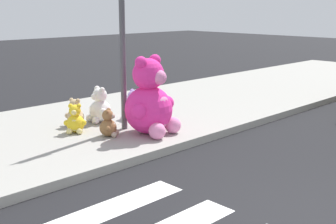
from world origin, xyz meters
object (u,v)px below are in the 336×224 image
(plush_lavender, at_px, (133,106))
(plush_tan, at_px, (75,115))
(plush_yellow, at_px, (75,121))
(plush_brown, at_px, (109,125))
(plush_white, at_px, (99,108))
(plush_pink_large, at_px, (150,103))
(sign_pole, at_px, (123,40))

(plush_lavender, bearing_deg, plush_tan, 167.40)
(plush_yellow, height_order, plush_tan, plush_tan)
(plush_brown, height_order, plush_white, plush_white)
(plush_pink_large, bearing_deg, sign_pole, 103.70)
(plush_brown, bearing_deg, plush_pink_large, -30.75)
(sign_pole, xyz_separation_m, plush_white, (-0.04, 0.76, -1.41))
(plush_tan, bearing_deg, sign_pole, -56.49)
(sign_pole, xyz_separation_m, plush_tan, (-0.56, 0.85, -1.48))
(plush_yellow, xyz_separation_m, plush_tan, (0.26, 0.43, 0.00))
(plush_yellow, relative_size, plush_lavender, 0.91)
(plush_yellow, bearing_deg, plush_pink_large, -46.33)
(sign_pole, bearing_deg, plush_tan, 123.51)
(plush_pink_large, relative_size, plush_lavender, 2.41)
(sign_pole, distance_m, plush_white, 1.60)
(sign_pole, distance_m, plush_yellow, 1.75)
(sign_pole, distance_m, plush_pink_large, 1.27)
(plush_pink_large, distance_m, plush_yellow, 1.45)
(plush_brown, relative_size, plush_yellow, 0.93)
(plush_pink_large, relative_size, plush_brown, 2.84)
(sign_pole, xyz_separation_m, plush_brown, (-0.52, -0.20, -1.49))
(plush_brown, xyz_separation_m, plush_white, (0.48, 0.96, 0.09))
(sign_pole, distance_m, plush_brown, 1.59)
(sign_pole, height_order, plush_pink_large, sign_pole)
(sign_pole, relative_size, plush_brown, 6.29)
(plush_yellow, bearing_deg, plush_white, 23.01)
(sign_pole, xyz_separation_m, plush_lavender, (0.68, 0.57, -1.46))
(plush_lavender, bearing_deg, plush_white, 165.52)
(plush_brown, height_order, plush_yellow, plush_yellow)
(plush_tan, bearing_deg, plush_white, -9.94)
(plush_white, bearing_deg, plush_pink_large, -82.18)
(sign_pole, xyz_separation_m, plush_yellow, (-0.83, 0.43, -1.48))
(plush_yellow, distance_m, plush_tan, 0.50)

